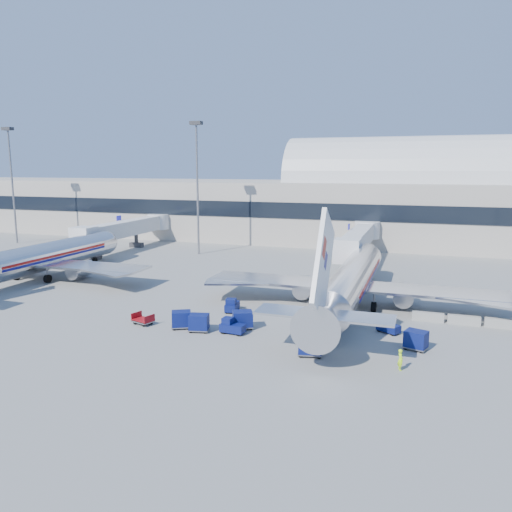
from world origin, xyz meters
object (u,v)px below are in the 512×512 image
(airliner_mid, at_px, (36,259))
(jetbridge_mid, at_px, (129,228))
(jetbridge_near, at_px, (359,238))
(mast_west, at_px, (197,168))
(cart_solo_near, at_px, (310,345))
(cart_train_b, at_px, (199,322))
(tug_right, at_px, (388,326))
(cart_train_c, at_px, (181,319))
(barrier_near, at_px, (428,317))
(cart_open_red, at_px, (143,321))
(mast_far_west, at_px, (11,168))
(cart_solo_far, at_px, (416,340))
(airliner_main, at_px, (351,281))
(tug_left, at_px, (232,305))
(ramp_worker, at_px, (400,360))
(tug_lead, at_px, (232,326))
(cart_train_a, at_px, (243,319))
(barrier_mid, at_px, (464,320))
(barrier_far, at_px, (502,323))

(airliner_mid, distance_m, jetbridge_mid, 26.43)
(jetbridge_near, distance_m, mast_west, 29.67)
(cart_solo_near, bearing_deg, cart_train_b, 156.88)
(airliner_mid, bearing_deg, tug_right, -8.93)
(jetbridge_mid, distance_m, cart_train_c, 49.13)
(airliner_mid, xyz_separation_m, barrier_near, (50.00, -2.51, -2.48))
(jetbridge_near, height_order, cart_open_red, jetbridge_near)
(jetbridge_mid, xyz_separation_m, mast_west, (14.40, -0.81, 10.86))
(mast_far_west, relative_size, cart_solo_far, 10.35)
(airliner_main, bearing_deg, mast_far_west, 159.99)
(tug_left, height_order, cart_train_b, cart_train_b)
(ramp_worker, bearing_deg, airliner_mid, 49.42)
(mast_far_west, bearing_deg, tug_right, -23.76)
(tug_lead, bearing_deg, tug_right, 24.38)
(cart_open_red, distance_m, ramp_worker, 24.40)
(barrier_near, bearing_deg, jetbridge_mid, 151.20)
(airliner_main, distance_m, mast_far_west, 75.44)
(barrier_near, xyz_separation_m, cart_train_a, (-16.57, -7.99, 0.45))
(barrier_mid, xyz_separation_m, cart_train_c, (-25.39, -9.74, 0.43))
(cart_train_c, bearing_deg, cart_open_red, 154.06)
(cart_train_b, bearing_deg, cart_train_a, 17.73)
(barrier_far, distance_m, tug_right, 11.19)
(barrier_near, bearing_deg, barrier_mid, 0.00)
(mast_west, height_order, tug_left, mast_west)
(jetbridge_mid, distance_m, mast_far_west, 27.82)
(cart_solo_near, relative_size, cart_open_red, 0.97)
(barrier_mid, bearing_deg, mast_west, 145.86)
(cart_solo_near, bearing_deg, tug_left, 127.86)
(barrier_far, xyz_separation_m, ramp_worker, (-8.60, -13.39, 0.37))
(barrier_mid, bearing_deg, jetbridge_near, 115.44)
(cart_train_b, distance_m, cart_open_red, 6.06)
(barrier_mid, distance_m, barrier_far, 3.30)
(cart_train_c, bearing_deg, cart_train_a, -9.96)
(barrier_mid, xyz_separation_m, tug_right, (-6.81, -4.80, 0.16))
(barrier_near, height_order, cart_train_a, cart_train_a)
(barrier_far, bearing_deg, cart_open_red, -163.25)
(mast_far_west, xyz_separation_m, cart_solo_near, (68.97, -40.66, -13.87))
(barrier_near, distance_m, cart_train_c, 24.14)
(cart_train_c, bearing_deg, jetbridge_mid, 100.63)
(airliner_mid, xyz_separation_m, cart_open_red, (23.86, -12.36, -2.55))
(jetbridge_near, relative_size, mast_far_west, 1.22)
(airliner_main, xyz_separation_m, airliner_mid, (-42.00, 0.00, 0.00))
(cart_solo_near, bearing_deg, mast_far_west, 139.54)
(cart_solo_near, bearing_deg, tug_lead, 149.18)
(tug_right, relative_size, cart_open_red, 1.02)
(cart_solo_near, xyz_separation_m, ramp_worker, (7.03, -0.73, -0.10))
(airliner_mid, height_order, cart_train_c, airliner_mid)
(tug_right, bearing_deg, jetbridge_near, 132.37)
(barrier_near, relative_size, tug_left, 1.23)
(mast_west, xyz_separation_m, tug_right, (34.49, -32.80, -14.18))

